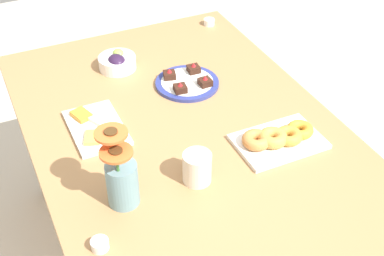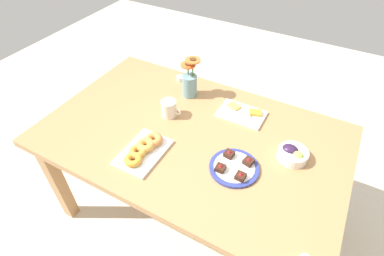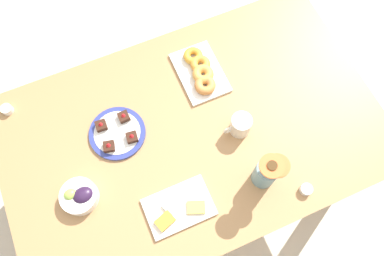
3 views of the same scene
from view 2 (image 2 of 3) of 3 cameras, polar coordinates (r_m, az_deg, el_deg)
name	(u,v)px [view 2 (image 2 of 3)]	position (r m, az deg, el deg)	size (l,w,h in m)	color
ground_plane	(192,209)	(2.18, 0.00, -15.22)	(6.00, 6.00, 0.00)	beige
dining_table	(192,145)	(1.66, 0.00, -3.17)	(1.60, 1.00, 0.74)	#A87A4C
coffee_mug	(169,108)	(1.69, -4.40, 3.75)	(0.12, 0.09, 0.10)	silver
grape_bowl	(292,154)	(1.54, 18.59, -4.69)	(0.15, 0.15, 0.07)	white
cheese_platter	(242,113)	(1.73, 9.54, 2.76)	(0.26, 0.17, 0.03)	white
croissant_platter	(143,150)	(1.51, -9.24, -4.08)	(0.19, 0.28, 0.05)	white
jam_cup_honey	(180,78)	(1.99, -2.27, 9.48)	(0.05, 0.05, 0.03)	white
dessert_plate	(234,167)	(1.44, 8.05, -7.39)	(0.24, 0.24, 0.05)	navy
flower_vase	(190,83)	(1.82, -0.46, 8.57)	(0.12, 0.10, 0.25)	#6B939E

